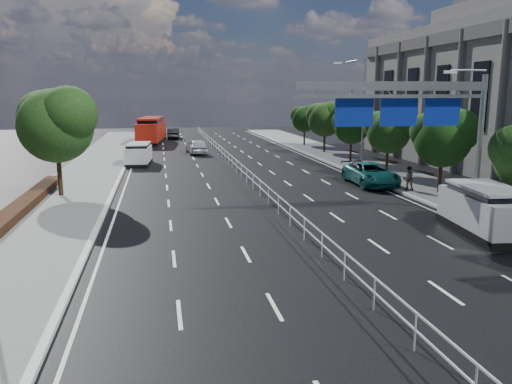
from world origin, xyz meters
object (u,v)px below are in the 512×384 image
object	(u,v)px
white_minivan	(139,154)
pedestrian_b	(408,178)
silver_minivan	(486,211)
overhead_gantry	(414,106)
near_car_dark	(173,133)
near_car_silver	(197,146)
parked_car_dark	(364,174)
red_bus	(151,130)
parked_car_teal	(371,174)

from	to	relation	value
white_minivan	pedestrian_b	distance (m)	23.62
pedestrian_b	silver_minivan	bearing A→B (deg)	97.18
overhead_gantry	near_car_dark	bearing A→B (deg)	102.81
near_car_silver	pedestrian_b	xyz separation A→B (m)	(11.78, -23.28, 0.12)
white_minivan	parked_car_dark	bearing A→B (deg)	-33.00
white_minivan	pedestrian_b	xyz separation A→B (m)	(17.43, -15.94, -0.05)
red_bus	parked_car_dark	size ratio (longest dim) A/B	2.35
silver_minivan	parked_car_teal	xyz separation A→B (m)	(0.00, 12.48, -0.31)
overhead_gantry	silver_minivan	xyz separation A→B (m)	(1.56, -4.20, -4.53)
overhead_gantry	near_car_silver	world-z (taller)	overhead_gantry
overhead_gantry	parked_car_dark	bearing A→B (deg)	81.45
overhead_gantry	parked_car_dark	size ratio (longest dim) A/B	2.16
white_minivan	parked_car_dark	world-z (taller)	white_minivan
pedestrian_b	near_car_silver	bearing A→B (deg)	-48.32
parked_car_dark	near_car_dark	bearing A→B (deg)	105.13
red_bus	near_car_silver	size ratio (longest dim) A/B	2.41
parked_car_teal	white_minivan	bearing A→B (deg)	141.93
silver_minivan	pedestrian_b	distance (m)	9.77
overhead_gantry	pedestrian_b	distance (m)	7.76
white_minivan	pedestrian_b	bearing A→B (deg)	-37.36
white_minivan	red_bus	bearing A→B (deg)	92.52
white_minivan	red_bus	size ratio (longest dim) A/B	0.42
overhead_gantry	pedestrian_b	world-z (taller)	overhead_gantry
overhead_gantry	red_bus	distance (m)	43.80
parked_car_teal	pedestrian_b	distance (m)	3.09
parked_car_dark	pedestrian_b	distance (m)	3.79
white_minivan	silver_minivan	xyz separation A→B (m)	(16.13, -25.61, 0.12)
parked_car_dark	silver_minivan	bearing A→B (deg)	-91.43
overhead_gantry	silver_minivan	size ratio (longest dim) A/B	1.86
overhead_gantry	white_minivan	xyz separation A→B (m)	(-14.57, 21.42, -4.65)
near_car_silver	white_minivan	bearing A→B (deg)	47.83
overhead_gantry	white_minivan	size ratio (longest dim) A/B	2.21
white_minivan	silver_minivan	bearing A→B (deg)	-52.73
near_car_dark	silver_minivan	xyz separation A→B (m)	(12.33, -51.59, 0.36)
near_car_silver	parked_car_teal	bearing A→B (deg)	112.48
parked_car_teal	parked_car_dark	size ratio (longest dim) A/B	1.16
red_bus	pedestrian_b	xyz separation A→B (m)	(16.54, -35.94, -0.79)
near_car_silver	parked_car_dark	world-z (taller)	near_car_silver
near_car_dark	parked_car_dark	bearing A→B (deg)	111.33
overhead_gantry	parked_car_teal	xyz separation A→B (m)	(1.56, 8.28, -4.84)
white_minivan	pedestrian_b	world-z (taller)	white_minivan
near_car_dark	parked_car_teal	size ratio (longest dim) A/B	0.79
red_bus	near_car_dark	distance (m)	6.71
pedestrian_b	white_minivan	bearing A→B (deg)	-27.60
overhead_gantry	silver_minivan	world-z (taller)	overhead_gantry
parked_car_teal	parked_car_dark	xyz separation A→B (m)	(-0.21, 0.67, -0.08)
near_car_dark	silver_minivan	bearing A→B (deg)	107.28
parked_car_teal	near_car_dark	bearing A→B (deg)	108.59
pedestrian_b	parked_car_dark	bearing A→B (deg)	-51.57
silver_minivan	parked_car_dark	world-z (taller)	silver_minivan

